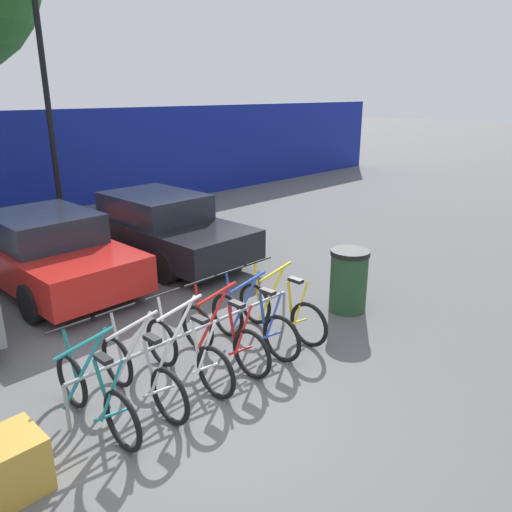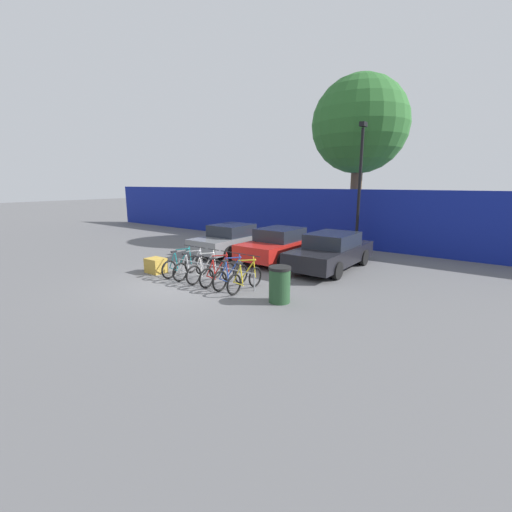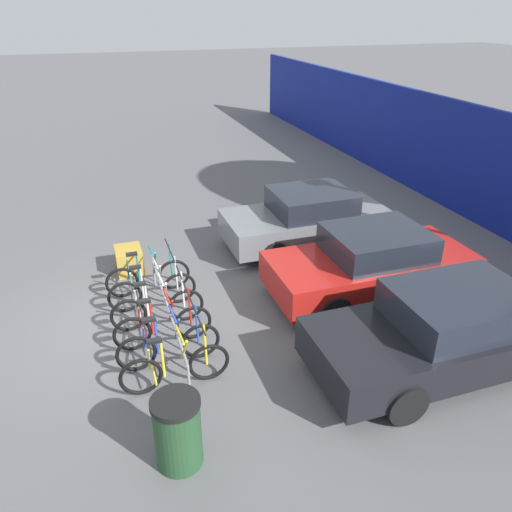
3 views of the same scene
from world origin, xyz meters
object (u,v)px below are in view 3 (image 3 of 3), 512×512
Objects in this scene: car_grey at (308,219)px; car_black at (451,330)px; trash_bin at (178,431)px; bicycle_red at (163,326)px; bike_rack at (168,309)px; car_red at (371,263)px; bicycle_silver at (152,290)px; bicycle_white at (158,308)px; bicycle_teal at (148,276)px; cargo_crate at (129,260)px; bicycle_blue at (169,345)px; bicycle_yellow at (175,367)px.

car_grey and car_black have the same top height.
bicycle_red is at bearing 174.98° from trash_bin.
car_red is at bearing 90.38° from bike_rack.
bike_rack is 0.93m from bicycle_silver.
trash_bin is at bearing -4.20° from bicycle_white.
bicycle_teal reaches higher than cargo_crate.
bicycle_blue is at bearing 0.37° from bicycle_red.
bicycle_blue reaches higher than trash_bin.
bicycle_silver and bicycle_red have the same top height.
car_grey is (-3.46, 3.99, 0.31)m from bicycle_blue.
car_red is (-1.52, 4.26, 0.31)m from bicycle_yellow.
bicycle_silver is 5.41m from car_black.
bicycle_blue is (0.57, 0.00, 0.00)m from bicycle_red.
bicycle_yellow is at bearing 3.94° from cargo_crate.
bicycle_blue is (0.91, -0.15, -0.11)m from bike_rack.
bicycle_yellow is at bearing 2.24° from bicycle_blue.
bicycle_teal is at bearing -75.21° from car_grey.
bicycle_yellow reaches higher than trash_bin.
bicycle_blue is 4.53m from car_black.
car_black is at bearing 76.24° from bicycle_yellow.
bicycle_teal is 0.58m from bicycle_silver.
bike_rack is 2.94m from trash_bin.
car_grey is at bearing 105.22° from bicycle_teal.
bicycle_red is 1.15m from bicycle_yellow.
cargo_crate is at bearing -170.51° from bike_rack.
car_grey is at bearing 89.80° from cargo_crate.
car_grey is at bearing 126.33° from bicycle_red.
bicycle_blue is at bearing -77.52° from car_red.
bicycle_red is 4.28m from car_red.
car_red is at bearing 77.52° from bicycle_silver.
bicycle_red is at bearing -0.13° from bicycle_white.
car_grey is (-4.04, 3.99, 0.31)m from bicycle_yellow.
bike_rack is 0.39m from bicycle_red.
bicycle_blue is (1.83, 0.00, 0.00)m from bicycle_silver.
bicycle_red reaches higher than bike_rack.
bicycle_red is at bearing -23.16° from bike_rack.
bicycle_silver is 3.84m from trash_bin.
trash_bin is (0.51, -4.49, -0.17)m from car_black.
bike_rack is 2.07× the size of bicycle_teal.
bicycle_white is 2.33m from cargo_crate.
bicycle_yellow is at bearing -44.63° from car_grey.
bicycle_silver is at bearing 0.42° from bicycle_teal.
bike_rack is at bearing 9.49° from cargo_crate.
cargo_crate is at bearing -164.92° from bicycle_teal.
car_black is at bearing 73.02° from bicycle_blue.
trash_bin is (2.57, -0.23, 0.14)m from bicycle_red.
bicycle_white and bicycle_red have the same top height.
trash_bin is at bearing -7.31° from bike_rack.
cargo_crate is (-4.06, -0.28, -0.10)m from bicycle_yellow.
bicycle_white is at bearing 6.90° from cargo_crate.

